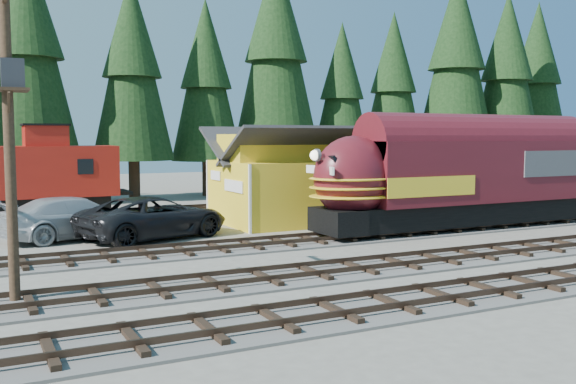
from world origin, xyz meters
name	(u,v)px	position (x,y,z in m)	size (l,w,h in m)	color
ground	(451,248)	(0.00, 0.00, 0.00)	(120.00, 120.00, 0.00)	#6B665B
track_siding	(543,222)	(10.00, 4.00, 0.06)	(68.00, 3.20, 0.33)	#4C4947
track_spur	(120,214)	(-10.00, 18.00, 0.06)	(32.00, 3.20, 0.33)	#4C4947
depot	(326,168)	(0.00, 10.50, 2.96)	(12.80, 7.00, 5.30)	gold
conifer_backdrop	(294,64)	(5.58, 25.28, 10.48)	(78.98, 22.19, 17.40)	black
locomotive	(450,179)	(3.38, 4.00, 2.58)	(16.29, 3.24, 4.43)	black
caboose	(30,176)	(-15.00, 18.00, 2.49)	(9.62, 2.79, 5.00)	black
utility_pole	(10,121)	(-17.09, -1.29, 5.16)	(1.12, 2.21, 9.04)	black
pickup_truck_a	(154,217)	(-10.51, 8.25, 0.99)	(3.28, 7.11, 1.98)	black
pickup_truck_b	(76,218)	(-13.77, 9.81, 0.98)	(2.75, 6.76, 1.96)	#B2B6BA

